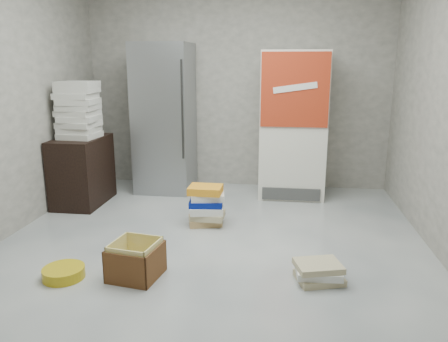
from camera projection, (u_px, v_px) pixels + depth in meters
ground at (204, 262)px, 3.73m from camera, size 5.00×5.00×0.00m
room_shell at (202, 43)px, 3.29m from camera, size 4.04×5.04×2.82m
steel_fridge at (165, 119)px, 5.66m from camera, size 0.70×0.72×1.90m
coke_cooler at (293, 124)px, 5.45m from camera, size 0.80×0.73×1.80m
wood_shelf at (82, 171)px, 5.20m from camera, size 0.50×0.80×0.80m
supply_box_stack at (78, 110)px, 5.03m from camera, size 0.45×0.44×0.65m
phonebook_stack_main at (206, 205)px, 4.54m from camera, size 0.42×0.36×0.42m
phonebook_stack_side at (319, 272)px, 3.39m from camera, size 0.42×0.36×0.16m
cardboard_box at (136, 262)px, 3.45m from camera, size 0.42×0.42×0.30m
bucket_lid at (64, 273)px, 3.44m from camera, size 0.42×0.42×0.09m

